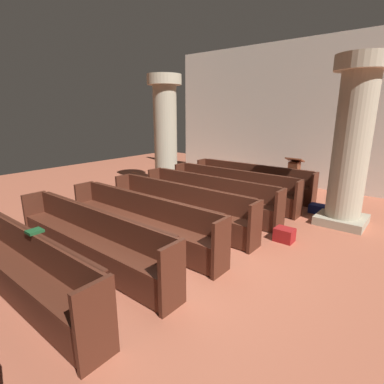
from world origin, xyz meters
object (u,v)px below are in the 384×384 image
Objects in this scene: pew_row_0 at (251,179)px; pew_row_5 at (90,237)px; pillar_far_side at (165,131)px; kneeler_box_navy at (318,209)px; pew_row_3 at (179,205)px; pew_row_2 at (208,194)px; lectern at (293,178)px; pew_row_4 at (141,218)px; pew_row_6 at (18,262)px; hymn_book at (35,231)px; pillar_aisle_side at (352,141)px; pew_row_1 at (232,186)px; kneeler_box_red at (284,235)px.

pew_row_0 is 5.29m from pew_row_5.
kneeler_box_navy is (4.66, 0.41, -1.69)m from pillar_far_side.
pew_row_2 is at bearing 90.00° from pew_row_3.
pew_row_5 is 6.30m from lectern.
pew_row_4 is 3.34× the size of lectern.
pew_row_0 is 6.35m from pew_row_6.
pew_row_6 is at bearing -90.00° from pew_row_4.
kneeler_box_navy is (2.05, 3.82, -0.38)m from pew_row_4.
pew_row_2 is 1.00× the size of pew_row_6.
pew_row_2 is 1.00× the size of pew_row_3.
pillar_far_side is 6.08m from hymn_book.
pew_row_5 is 1.05× the size of pillar_aisle_side.
pillar_aisle_side reaches higher than pew_row_5.
pew_row_1 is at bearing 92.06° from hymn_book.
kneeler_box_navy is (2.05, -0.42, -0.38)m from pew_row_0.
pew_row_2 is (0.00, -2.12, 0.00)m from pew_row_0.
pillar_far_side reaches higher than pew_row_6.
pew_row_0 is 4.23m from pew_row_4.
pew_row_2 reaches higher than kneeler_box_navy.
pew_row_6 is 6.29m from kneeler_box_navy.
pew_row_5 is 1.06m from pew_row_6.
hymn_book is at bearing -88.29° from pew_row_0.
pew_row_2 is 10.34× the size of kneeler_box_red.
pew_row_4 is at bearing 90.00° from pew_row_6.
pew_row_1 is 10.34× the size of kneeler_box_red.
pew_row_2 is 1.05× the size of pillar_far_side.
kneeler_box_red is at bearing 18.25° from pew_row_3.
kneeler_box_navy is at bearing -11.45° from pew_row_0.
pillar_aisle_side reaches higher than pew_row_4.
kneeler_box_red is (-0.61, -1.68, -1.66)m from pillar_aisle_side.
pew_row_1 and pew_row_6 have the same top height.
hymn_book is at bearing -84.56° from pew_row_4.
pillar_far_side is 3.17× the size of lectern.
lectern is 3.65m from kneeler_box_red.
pew_row_4 is 4.52m from pillar_aisle_side.
pew_row_2 is at bearing 92.60° from hymn_book.
pew_row_1 and pew_row_2 have the same top height.
pew_row_2 is at bearing -90.00° from pew_row_0.
pew_row_0 is 10.34× the size of kneeler_box_red.
pew_row_4 is 5.25m from lectern.
pew_row_0 is 2.12m from pew_row_2.
pew_row_1 is (0.00, -1.06, 0.00)m from pew_row_0.
hymn_book is (2.79, -5.33, -0.89)m from pillar_far_side.
lectern is (0.88, 6.24, -0.03)m from pew_row_5.
lectern is (0.88, 4.12, -0.03)m from pew_row_3.
pew_row_6 is 3.34× the size of lectern.
pew_row_2 is at bearing 90.00° from pew_row_5.
hymn_book reaches higher than pew_row_6.
pew_row_1 is 2.18m from kneeler_box_navy.
pillar_aisle_side reaches higher than lectern.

